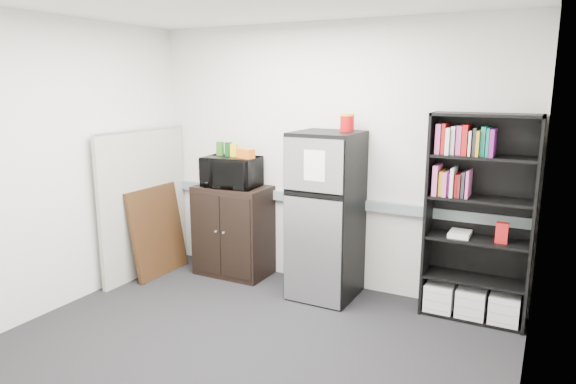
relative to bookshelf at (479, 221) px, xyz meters
The scene contains 17 objects.
floor 2.37m from the bookshelf, 134.33° to the right, with size 4.00×4.00×0.00m, color black.
wall_back 1.60m from the bookshelf, behind, with size 4.00×0.02×2.70m, color silver.
wall_right 1.69m from the bookshelf, 73.25° to the right, with size 0.02×3.50×2.70m, color silver.
wall_left 3.89m from the bookshelf, 156.08° to the right, with size 0.02×3.50×2.70m, color silver.
electrical_raceway 1.54m from the bookshelf, behind, with size 3.92×0.05×0.10m, color gray.
wall_note 1.99m from the bookshelf, behind, with size 0.14×0.00×0.10m, color white.
bookshelf is the anchor object (origin of this frame).
cubicle_partition 3.46m from the bookshelf, behind, with size 0.06×1.30×1.62m.
cabinet 2.58m from the bookshelf, behind, with size 0.80×0.53×1.00m.
microwave 2.56m from the bookshelf, behind, with size 0.59×0.40×0.33m, color black.
snack_box_a 2.75m from the bookshelf, behind, with size 0.07×0.05×0.15m, color #285B1A.
snack_box_b 2.64m from the bookshelf, behind, with size 0.07×0.05×0.15m, color #0C380E.
snack_box_c 2.57m from the bookshelf, behind, with size 0.07×0.05×0.14m, color gold.
snack_bag 2.39m from the bookshelf, behind, with size 0.18×0.10×0.10m, color orange.
refrigerator 1.41m from the bookshelf, behind, with size 0.62×0.65×1.65m.
coffee_can 1.50m from the bookshelf, behind, with size 0.14×0.14×0.19m.
framed_poster 3.35m from the bookshelf, behind, with size 0.20×0.77×0.98m.
Camera 1 is at (2.05, -3.08, 2.09)m, focal length 32.00 mm.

